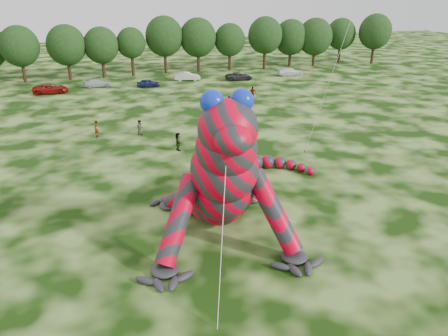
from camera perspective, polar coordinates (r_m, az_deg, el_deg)
name	(u,v)px	position (r m, az deg, el deg)	size (l,w,h in m)	color
ground	(209,222)	(30.62, -1.98, -7.08)	(240.00, 240.00, 0.00)	#16330A
inflatable_gecko	(214,148)	(29.43, -1.33, 2.59)	(17.16, 20.37, 10.19)	red
tree_6	(21,54)	(83.79, -25.02, 13.32)	(6.52, 5.86, 9.49)	black
tree_7	(67,52)	(83.28, -19.80, 14.02)	(6.68, 6.01, 9.48)	black
tree_8	(102,52)	(83.47, -15.66, 14.33)	(6.14, 5.53, 8.94)	black
tree_9	(132,52)	(84.17, -11.96, 14.63)	(5.27, 4.74, 8.68)	black
tree_10	(165,45)	(86.10, -7.76, 15.67)	(7.09, 6.38, 10.50)	black
tree_11	(198,45)	(87.03, -3.40, 15.76)	(7.01, 6.31, 10.07)	black
tree_12	(230,47)	(88.35, 0.75, 15.53)	(5.99, 5.39, 8.97)	black
tree_13	(265,43)	(90.13, 5.36, 15.95)	(6.83, 6.15, 10.13)	black
tree_14	(291,43)	(94.17, 8.69, 15.85)	(6.82, 6.14, 9.40)	black
tree_15	(315,42)	(95.58, 11.77, 15.81)	(7.17, 6.45, 9.63)	black
tree_16	(340,41)	(100.44, 14.96, 15.77)	(6.26, 5.63, 9.37)	black
tree_17	(374,39)	(101.72, 19.04, 15.66)	(6.98, 6.28, 10.30)	black
car_2	(50,89)	(73.50, -21.72, 9.60)	(2.43, 5.27, 1.47)	maroon
car_3	(98,83)	(76.06, -16.18, 10.62)	(1.82, 4.48, 1.30)	silver
car_4	(148,83)	(74.24, -9.87, 10.89)	(1.52, 3.77, 1.28)	#171F49
car_5	(187,76)	(78.81, -4.82, 11.86)	(1.56, 4.48, 1.48)	beige
car_6	(239,76)	(78.89, 1.95, 11.88)	(2.21, 4.80, 1.33)	#262628
car_7	(290,72)	(84.05, 8.62, 12.33)	(1.98, 4.87, 1.41)	white
spectator_5	(178,142)	(43.85, -6.01, 3.46)	(1.70, 0.54, 1.83)	gray
spectator_1	(140,127)	(49.29, -10.95, 5.23)	(0.82, 0.64, 1.69)	gray
spectator_2	(229,103)	(59.29, 0.67, 8.54)	(1.10, 0.63, 1.70)	gray
spectator_3	(253,93)	(64.74, 3.74, 9.76)	(1.09, 0.46, 1.87)	gray
spectator_0	(96,129)	(49.51, -16.36, 4.91)	(0.69, 0.45, 1.88)	gray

